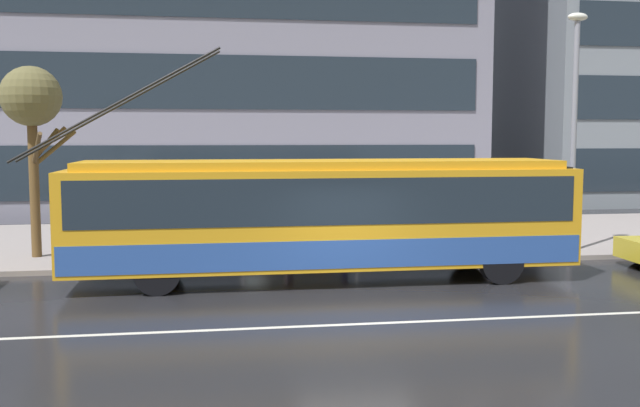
{
  "coord_description": "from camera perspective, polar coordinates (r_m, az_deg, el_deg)",
  "views": [
    {
      "loc": [
        -3.08,
        -14.09,
        3.54
      ],
      "look_at": [
        -0.28,
        3.77,
        1.83
      ],
      "focal_mm": 39.97,
      "sensor_mm": 36.0,
      "label": 1
    }
  ],
  "objects": [
    {
      "name": "ground_plane",
      "position": [
        14.85,
        3.37,
        -8.38
      ],
      "size": [
        160.0,
        160.0,
        0.0
      ],
      "primitive_type": "plane",
      "color": "black"
    },
    {
      "name": "lane_centre_line",
      "position": [
        13.72,
        4.44,
        -9.54
      ],
      "size": [
        72.0,
        0.14,
        0.01
      ],
      "primitive_type": "cube",
      "color": "silver",
      "rests_on": "ground_plane"
    },
    {
      "name": "pedestrian_walking_past",
      "position": [
        19.85,
        -2.53,
        -1.69
      ],
      "size": [
        0.5,
        0.5,
        1.61
      ],
      "color": "#5C4A4F",
      "rests_on": "sidewalk_slab"
    },
    {
      "name": "street_tree_bare",
      "position": [
        21.49,
        -22.11,
        7.52
      ],
      "size": [
        1.93,
        1.81,
        5.34
      ],
      "color": "brown",
      "rests_on": "sidewalk_slab"
    },
    {
      "name": "bus_shelter",
      "position": [
        21.15,
        -1.83,
        1.43
      ],
      "size": [
        3.55,
        1.8,
        2.56
      ],
      "color": "gray",
      "rests_on": "sidewalk_slab"
    },
    {
      "name": "pedestrian_at_shelter",
      "position": [
        21.27,
        1.94,
        0.35
      ],
      "size": [
        1.12,
        1.12,
        1.95
      ],
      "color": "#26224B",
      "rests_on": "sidewalk_slab"
    },
    {
      "name": "pedestrian_approaching_curb",
      "position": [
        20.11,
        -13.42,
        0.07
      ],
      "size": [
        1.2,
        1.2,
        2.01
      ],
      "color": "black",
      "rests_on": "sidewalk_slab"
    },
    {
      "name": "street_lamp",
      "position": [
        22.16,
        19.71,
        6.87
      ],
      "size": [
        0.6,
        0.32,
        6.94
      ],
      "color": "gray",
      "rests_on": "sidewalk_slab"
    },
    {
      "name": "pedestrian_waiting_by_pole",
      "position": [
        21.55,
        11.31,
        -1.17
      ],
      "size": [
        0.44,
        0.44,
        1.64
      ],
      "color": "#4C4246",
      "rests_on": "sidewalk_slab"
    },
    {
      "name": "trolleybus",
      "position": [
        17.43,
        0.3,
        -0.89
      ],
      "size": [
        13.36,
        2.55,
        5.6
      ],
      "color": "orange",
      "rests_on": "ground_plane"
    },
    {
      "name": "sidewalk_slab",
      "position": [
        24.15,
        -1.48,
        -2.85
      ],
      "size": [
        80.0,
        10.0,
        0.14
      ],
      "primitive_type": "cube",
      "color": "gray",
      "rests_on": "ground_plane"
    }
  ]
}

